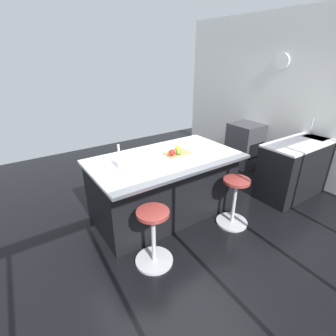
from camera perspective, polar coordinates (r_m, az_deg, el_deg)
ground_plane at (r=3.97m, az=1.81°, el=-9.48°), size 7.10×7.10×0.00m
interior_partition_left at (r=5.32m, az=26.13°, el=14.07°), size 0.15×5.46×2.94m
sink_cabinet at (r=4.96m, az=28.61°, el=0.79°), size 1.91×0.60×1.21m
oven_range at (r=5.61m, az=17.04°, el=5.06°), size 0.60×0.61×0.90m
kitchen_island at (r=3.67m, az=-0.86°, el=-3.99°), size 2.07×1.18×0.92m
stool_by_window at (r=3.63m, az=14.75°, el=-7.75°), size 0.44×0.44×0.70m
stool_middle at (r=2.92m, az=-3.29°, el=-15.78°), size 0.44×0.44×0.70m
cutting_board at (r=3.57m, az=2.13°, el=3.40°), size 0.36×0.24×0.02m
apple_green at (r=3.48m, az=2.41°, el=3.71°), size 0.08×0.08×0.08m
apple_yellow at (r=3.65m, az=2.13°, el=4.67°), size 0.08×0.08×0.08m
apple_red at (r=3.44m, az=0.88°, el=3.53°), size 0.09×0.09×0.09m
water_bottle at (r=3.12m, az=-10.97°, el=1.94°), size 0.06×0.06×0.31m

